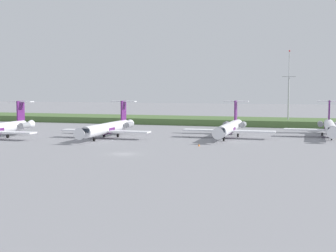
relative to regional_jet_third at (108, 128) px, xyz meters
The scene contains 7 objects.
ground_plane 15.36m from the regional_jet_third, 16.26° to the left, with size 500.00×500.00×0.00m, color gray.
grass_berm 53.50m from the regional_jet_third, 74.22° to the left, with size 320.00×20.00×2.09m, color #4C6B38.
regional_jet_third is the anchor object (origin of this frame).
regional_jet_fourth 30.43m from the regional_jet_third, 17.59° to the left, with size 22.81×31.00×9.00m.
regional_jet_fifth 56.33m from the regional_jet_third, 18.70° to the left, with size 22.81×31.00×9.00m.
antenna_mast 66.33m from the regional_jet_third, 50.90° to the left, with size 4.40×0.50×24.59m.
safety_cone_front_marker 27.66m from the regional_jet_third, 21.66° to the right, with size 0.44×0.44×0.55m, color orange.
Camera 1 is at (33.52, -82.95, 12.63)m, focal length 50.72 mm.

